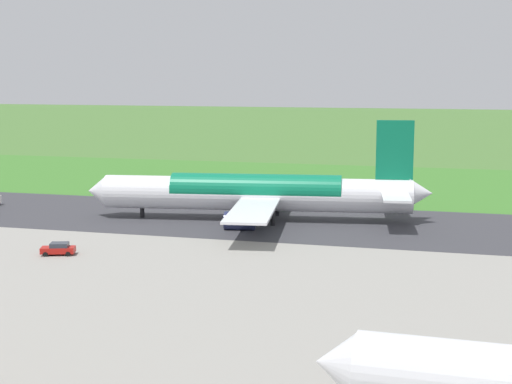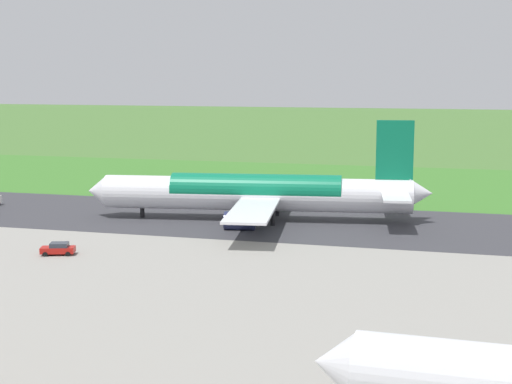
# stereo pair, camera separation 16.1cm
# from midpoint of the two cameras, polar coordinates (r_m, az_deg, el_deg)

# --- Properties ---
(ground_plane) EXTENTS (800.00, 800.00, 0.00)m
(ground_plane) POSITION_cam_midpoint_polar(r_m,az_deg,el_deg) (119.35, -0.45, -2.12)
(ground_plane) COLOR #477233
(runway_asphalt) EXTENTS (600.00, 30.02, 0.06)m
(runway_asphalt) POSITION_cam_midpoint_polar(r_m,az_deg,el_deg) (119.34, -0.45, -2.10)
(runway_asphalt) COLOR #38383D
(runway_asphalt) RESTS_ON ground
(grass_verge_foreground) EXTENTS (600.00, 80.00, 0.04)m
(grass_verge_foreground) POSITION_cam_midpoint_polar(r_m,az_deg,el_deg) (153.55, 3.05, 0.34)
(grass_verge_foreground) COLOR #3C782B
(grass_verge_foreground) RESTS_ON ground
(airliner_main) EXTENTS (54.08, 44.41, 15.88)m
(airliner_main) POSITION_cam_midpoint_polar(r_m,az_deg,el_deg) (118.29, 0.22, -0.07)
(airliner_main) COLOR white
(airliner_main) RESTS_ON ground
(service_car_followme) EXTENTS (4.55, 2.99, 1.62)m
(service_car_followme) POSITION_cam_midpoint_polar(r_m,az_deg,el_deg) (99.49, -14.55, -4.13)
(service_car_followme) COLOR #B21914
(service_car_followme) RESTS_ON ground
(no_stopping_sign) EXTENTS (0.60, 0.10, 2.21)m
(no_stopping_sign) POSITION_cam_midpoint_polar(r_m,az_deg,el_deg) (156.21, 1.39, 0.98)
(no_stopping_sign) COLOR slate
(no_stopping_sign) RESTS_ON ground
(traffic_cone_orange) EXTENTS (0.40, 0.40, 0.55)m
(traffic_cone_orange) POSITION_cam_midpoint_polar(r_m,az_deg,el_deg) (157.79, 0.13, 0.68)
(traffic_cone_orange) COLOR orange
(traffic_cone_orange) RESTS_ON ground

